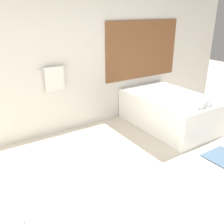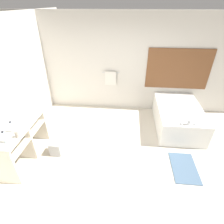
% 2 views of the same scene
% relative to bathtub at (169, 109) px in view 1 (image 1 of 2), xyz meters
% --- Properties ---
extents(ground_plane, '(16.00, 16.00, 0.00)m').
position_rel_bathtub_xyz_m(ground_plane, '(-1.55, -1.34, -0.33)').
color(ground_plane, beige).
rests_on(ground_plane, ground).
extents(wall_back_with_blinds, '(7.40, 0.13, 2.70)m').
position_rel_bathtub_xyz_m(wall_back_with_blinds, '(-1.49, 0.89, 1.02)').
color(wall_back_with_blinds, silver).
rests_on(wall_back_with_blinds, ground_plane).
extents(bathtub, '(1.09, 1.69, 0.71)m').
position_rel_bathtub_xyz_m(bathtub, '(0.00, 0.00, 0.00)').
color(bathtub, white).
rests_on(bathtub, ground_plane).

